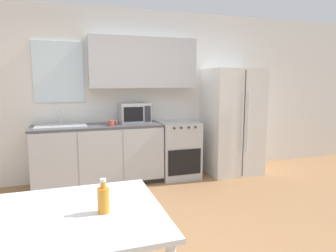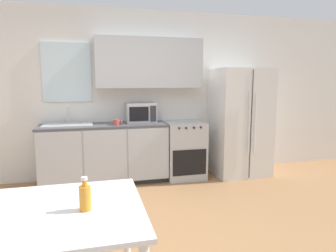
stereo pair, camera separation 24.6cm
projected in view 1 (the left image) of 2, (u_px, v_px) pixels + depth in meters
ground_plane at (143, 238)px, 3.01m from camera, size 12.00×12.00×0.00m
wall_back at (116, 89)px, 4.77m from camera, size 12.00×0.38×2.70m
kitchen_counter at (99, 154)px, 4.54m from camera, size 1.92×0.61×0.92m
oven_range at (178, 149)px, 4.92m from camera, size 0.62×0.64×0.91m
refrigerator at (232, 121)px, 5.11m from camera, size 0.89×0.77×1.77m
kitchen_sink at (61, 126)px, 4.32m from camera, size 0.71×0.41×0.25m
microwave at (135, 113)px, 4.72m from camera, size 0.46×0.35×0.30m
coffee_mug at (112, 123)px, 4.40m from camera, size 0.13×0.09×0.08m
dining_table at (74, 229)px, 1.83m from camera, size 1.08×0.98×0.77m
drink_bottle at (104, 199)px, 1.82m from camera, size 0.07×0.07×0.21m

